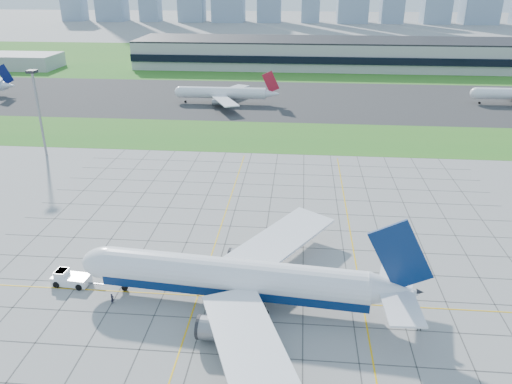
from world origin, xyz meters
TOP-DOWN VIEW (x-y plane):
  - ground at (0.00, 0.00)m, footprint 1400.00×1400.00m
  - grass_median at (0.00, 90.00)m, footprint 700.00×35.00m
  - asphalt_taxiway at (0.00, 145.00)m, footprint 700.00×75.00m
  - grass_far at (0.00, 255.00)m, footprint 700.00×145.00m
  - apron_markings at (0.43, 11.09)m, footprint 120.00×130.00m
  - terminal at (40.00, 229.87)m, footprint 260.00×43.00m
  - service_block at (-160.00, 210.00)m, footprint 50.00×25.00m
  - light_mast at (-70.00, 65.00)m, footprint 2.50×2.50m
  - airliner at (-3.11, -3.46)m, footprint 57.56×58.09m
  - pushback_tug at (-33.36, -0.53)m, footprint 9.58×3.83m
  - crew_near at (-23.82, -5.40)m, footprint 0.60×0.76m
  - crew_far at (26.06, -8.04)m, footprint 1.02×0.86m
  - distant_jet_1 at (-25.91, 135.37)m, footprint 42.21×42.66m

SIDE VIEW (x-z plane):
  - ground at x=0.00m, z-range 0.00..0.00m
  - apron_markings at x=0.43m, z-range 0.00..0.03m
  - grass_median at x=0.00m, z-range 0.00..0.04m
  - grass_far at x=0.00m, z-range 0.00..0.04m
  - asphalt_taxiway at x=0.00m, z-range 0.01..0.05m
  - crew_near at x=-23.82m, z-range 0.00..1.84m
  - crew_far at x=26.06m, z-range 0.00..1.86m
  - pushback_tug at x=-33.36m, z-range -0.15..2.49m
  - service_block at x=-160.00m, z-range 0.00..8.00m
  - distant_jet_1 at x=-25.91m, z-range -2.55..11.52m
  - airliner at x=-3.11m, z-range -4.10..14.02m
  - terminal at x=40.00m, z-range -0.01..15.79m
  - light_mast at x=-70.00m, z-range 3.38..28.98m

